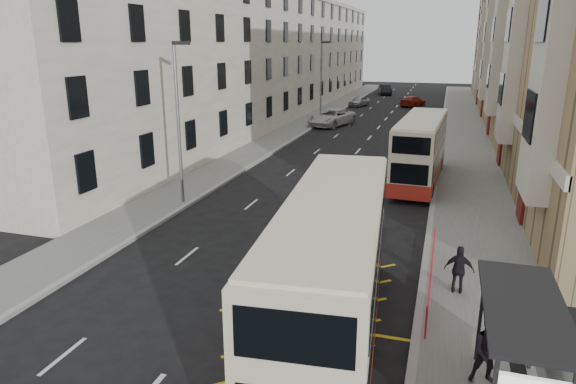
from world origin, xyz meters
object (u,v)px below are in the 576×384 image
(street_lamp_near, at_px, (179,115))
(pedestrian_far, at_px, (459,270))
(white_van, at_px, (332,117))
(double_decker_front, at_px, (332,271))
(car_dark, at_px, (385,90))
(double_decker_rear, at_px, (420,150))
(street_lamp_far, at_px, (322,77))
(pedestrian_mid, at_px, (490,351))
(bus_shelter, at_px, (530,345))
(car_silver, at_px, (359,101))
(car_red, at_px, (413,101))

(street_lamp_near, relative_size, pedestrian_far, 4.93)
(white_van, bearing_deg, street_lamp_near, -75.20)
(street_lamp_near, distance_m, double_decker_front, 14.56)
(white_van, height_order, car_dark, white_van)
(double_decker_rear, distance_m, white_van, 21.84)
(street_lamp_near, distance_m, pedestrian_far, 15.34)
(car_dark, bearing_deg, pedestrian_far, -94.83)
(white_van, relative_size, car_dark, 1.25)
(street_lamp_far, height_order, pedestrian_mid, street_lamp_far)
(street_lamp_near, bearing_deg, double_decker_front, -45.46)
(street_lamp_near, relative_size, pedestrian_mid, 4.60)
(bus_shelter, distance_m, pedestrian_mid, 1.84)
(pedestrian_mid, bearing_deg, street_lamp_near, 135.75)
(pedestrian_far, xyz_separation_m, white_van, (-11.77, 33.88, -0.13))
(double_decker_rear, bearing_deg, pedestrian_far, -78.62)
(bus_shelter, height_order, double_decker_rear, double_decker_rear)
(car_silver, xyz_separation_m, car_red, (6.70, 1.90, 0.01))
(pedestrian_far, distance_m, car_red, 52.96)
(street_lamp_near, height_order, double_decker_rear, street_lamp_near)
(pedestrian_mid, bearing_deg, car_dark, 92.65)
(double_decker_front, height_order, double_decker_rear, double_decker_front)
(double_decker_front, xyz_separation_m, pedestrian_mid, (4.05, -0.82, -1.15))
(bus_shelter, bearing_deg, car_red, 96.22)
(double_decker_rear, distance_m, car_red, 38.53)
(car_dark, bearing_deg, car_silver, -108.48)
(car_red, bearing_deg, double_decker_rear, 116.49)
(street_lamp_near, height_order, car_dark, street_lamp_near)
(double_decker_front, bearing_deg, car_red, 86.46)
(pedestrian_far, relative_size, car_red, 0.35)
(car_silver, bearing_deg, white_van, -72.77)
(car_dark, bearing_deg, pedestrian_mid, -94.90)
(street_lamp_far, relative_size, pedestrian_mid, 4.60)
(car_red, bearing_deg, street_lamp_near, 101.80)
(pedestrian_mid, height_order, car_red, pedestrian_mid)
(bus_shelter, distance_m, street_lamp_near, 19.38)
(double_decker_rear, bearing_deg, car_red, 97.52)
(bus_shelter, height_order, car_red, bus_shelter)
(double_decker_front, relative_size, car_dark, 2.27)
(bus_shelter, bearing_deg, pedestrian_mid, 113.46)
(bus_shelter, xyz_separation_m, car_silver, (-13.11, 56.86, -1.48))
(street_lamp_far, height_order, pedestrian_far, street_lamp_far)
(bus_shelter, xyz_separation_m, pedestrian_mid, (-0.58, 1.34, -1.12))
(street_lamp_far, height_order, double_decker_rear, street_lamp_far)
(street_lamp_near, distance_m, pedestrian_mid, 18.29)
(pedestrian_mid, bearing_deg, pedestrian_far, 91.54)
(double_decker_rear, bearing_deg, street_lamp_far, 120.22)
(double_decker_front, relative_size, double_decker_rear, 1.10)
(bus_shelter, bearing_deg, pedestrian_far, 101.41)
(pedestrian_far, bearing_deg, car_dark, -77.04)
(street_lamp_far, bearing_deg, bus_shelter, -70.88)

